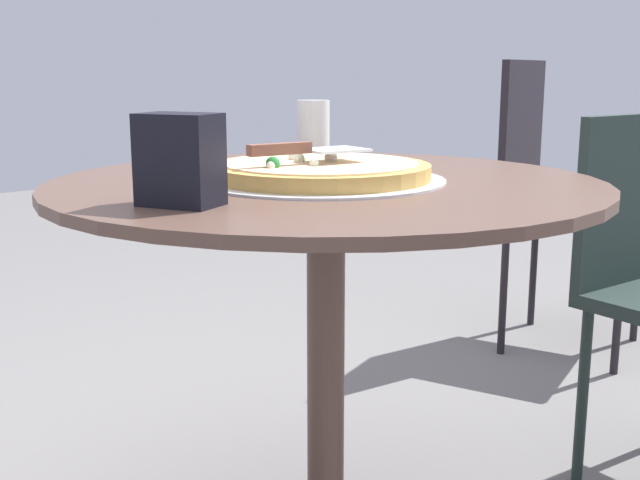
% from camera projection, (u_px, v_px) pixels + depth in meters
% --- Properties ---
extents(patio_table, '(0.92, 0.92, 0.72)m').
position_uv_depth(patio_table, '(326.00, 303.00, 1.38)').
color(patio_table, brown).
rests_on(patio_table, ground).
extents(pizza_on_tray, '(0.41, 0.41, 0.05)m').
position_uv_depth(pizza_on_tray, '(320.00, 172.00, 1.32)').
color(pizza_on_tray, silver).
rests_on(pizza_on_tray, patio_table).
extents(pizza_server, '(0.21, 0.09, 0.02)m').
position_uv_depth(pizza_server, '(306.00, 149.00, 1.29)').
color(pizza_server, silver).
rests_on(pizza_server, pizza_on_tray).
extents(drinking_cup, '(0.07, 0.07, 0.12)m').
position_uv_depth(drinking_cup, '(313.00, 129.00, 1.66)').
color(drinking_cup, silver).
rests_on(drinking_cup, patio_table).
extents(napkin_dispenser, '(0.11, 0.13, 0.12)m').
position_uv_depth(napkin_dispenser, '(180.00, 160.00, 1.07)').
color(napkin_dispenser, black).
rests_on(napkin_dispenser, patio_table).
extents(patio_chair_near, '(0.52, 0.52, 0.93)m').
position_uv_depth(patio_chair_near, '(553.00, 186.00, 2.59)').
color(patio_chair_near, black).
rests_on(patio_chair_near, ground).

